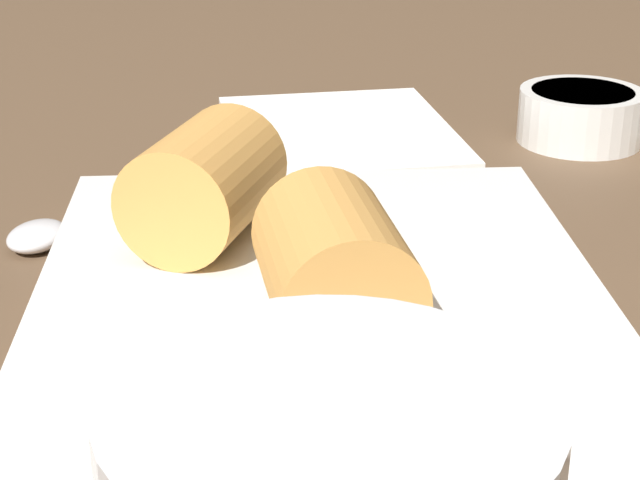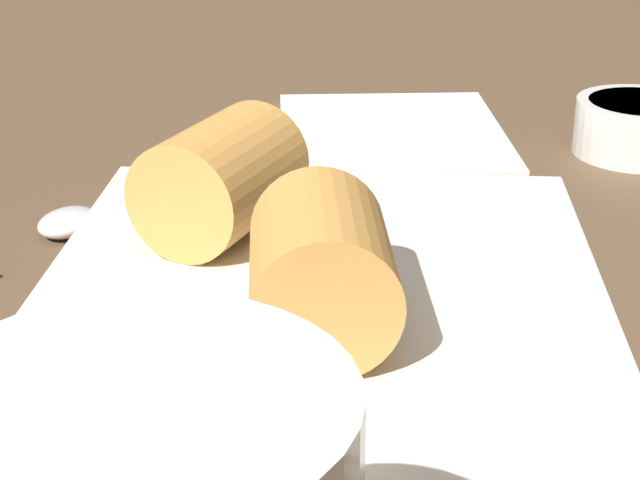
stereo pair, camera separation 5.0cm
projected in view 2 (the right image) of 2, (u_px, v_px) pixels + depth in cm
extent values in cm
cube|color=brown|center=(293.00, 312.00, 45.92)|extent=(180.00, 140.00, 2.00)
cube|color=white|center=(320.00, 308.00, 42.79)|extent=(26.09, 21.79, 1.20)
cube|color=white|center=(320.00, 291.00, 42.49)|extent=(27.13, 22.66, 0.30)
cylinder|color=#D19347|center=(221.00, 179.00, 46.38)|extent=(8.49, 7.35, 5.18)
sphere|color=#56843D|center=(251.00, 160.00, 48.70)|extent=(3.37, 3.37, 3.37)
cylinder|color=#D19347|center=(322.00, 268.00, 38.01)|extent=(7.68, 5.98, 5.18)
sphere|color=#56843D|center=(318.00, 237.00, 40.56)|extent=(3.37, 3.37, 3.37)
cylinder|color=silver|center=(639.00, 127.00, 61.44)|extent=(7.34, 7.34, 3.14)
ellipsoid|color=silver|center=(68.00, 222.00, 51.04)|extent=(3.98, 3.52, 1.15)
cube|color=white|center=(392.00, 134.00, 64.47)|extent=(17.02, 14.95, 0.60)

